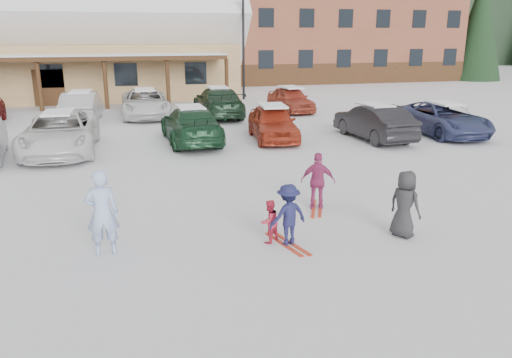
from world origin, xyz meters
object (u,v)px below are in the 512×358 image
object	(u,v)px
adult_skier	(102,213)
child_navy	(288,215)
parked_car_11	(218,102)
bystander_dark	(405,204)
parked_car_12	(291,99)
parked_car_10	(145,103)
child_magenta	(318,181)
parked_car_6	(443,119)
parked_car_5	(374,122)
day_lodge	(22,39)
lamp_post	(243,42)
parked_car_2	(60,133)
parked_car_3	(191,125)
parked_car_4	(273,123)
toddler_red	(269,221)
parked_car_9	(82,107)

from	to	relation	value
adult_skier	child_navy	size ratio (longest dim) A/B	1.33
parked_car_11	bystander_dark	bearing A→B (deg)	93.95
parked_car_12	parked_car_10	bearing A→B (deg)	173.77
adult_skier	child_magenta	world-z (taller)	adult_skier
child_magenta	bystander_dark	world-z (taller)	bystander_dark
parked_car_6	parked_car_5	bearing A→B (deg)	-176.04
day_lodge	parked_car_5	bearing A→B (deg)	-49.30
lamp_post	child_navy	distance (m)	24.38
parked_car_2	parked_car_3	size ratio (longest dim) A/B	1.09
parked_car_5	parked_car_11	world-z (taller)	parked_car_11
lamp_post	parked_car_11	bearing A→B (deg)	-113.73
child_navy	parked_car_5	world-z (taller)	parked_car_5
parked_car_5	parked_car_4	bearing A→B (deg)	-17.67
bystander_dark	parked_car_12	size ratio (longest dim) A/B	0.36
day_lodge	parked_car_12	world-z (taller)	day_lodge
adult_skier	parked_car_3	world-z (taller)	adult_skier
parked_car_12	parked_car_2	bearing A→B (deg)	-151.55
child_navy	parked_car_3	size ratio (longest dim) A/B	0.26
lamp_post	child_navy	world-z (taller)	lamp_post
bystander_dark	parked_car_3	size ratio (longest dim) A/B	0.30
parked_car_2	day_lodge	bearing A→B (deg)	103.05
adult_skier	toddler_red	bearing A→B (deg)	175.36
parked_car_9	child_magenta	bearing A→B (deg)	117.12
lamp_post	child_navy	size ratio (longest dim) A/B	4.97
child_magenta	adult_skier	bearing A→B (deg)	39.00
bystander_dark	parked_car_5	xyz separation A→B (m)	(4.30, 9.68, -0.01)
parked_car_12	child_navy	bearing A→B (deg)	-113.43
child_magenta	parked_car_10	distance (m)	16.31
parked_car_10	parked_car_12	bearing A→B (deg)	-1.24
day_lodge	parked_car_9	bearing A→B (deg)	-69.35
parked_car_3	parked_car_9	size ratio (longest dim) A/B	1.10
parked_car_10	parked_car_12	distance (m)	8.06
adult_skier	parked_car_9	distance (m)	16.75
child_magenta	parked_car_3	distance (m)	9.00
child_navy	parked_car_6	size ratio (longest dim) A/B	0.27
parked_car_3	parked_car_4	xyz separation A→B (m)	(3.37, -0.23, -0.01)
day_lodge	parked_car_11	bearing A→B (deg)	-46.12
child_magenta	parked_car_12	xyz separation A→B (m)	(4.53, 15.72, -0.04)
parked_car_5	parked_car_10	bearing A→B (deg)	-46.99
adult_skier	parked_car_3	distance (m)	10.69
parked_car_2	parked_car_6	size ratio (longest dim) A/B	1.09
child_navy	bystander_dark	xyz separation A→B (m)	(2.59, -0.20, 0.08)
child_magenta	parked_car_5	xyz separation A→B (m)	(5.46, 7.53, -0.00)
toddler_red	parked_car_4	distance (m)	10.73
parked_car_9	parked_car_6	bearing A→B (deg)	157.68
parked_car_4	parked_car_5	world-z (taller)	parked_car_5
bystander_dark	parked_car_6	distance (m)	12.53
parked_car_3	parked_car_4	size ratio (longest dim) A/B	1.19
child_magenta	child_navy	bearing A→B (deg)	76.89
child_magenta	bystander_dark	xyz separation A→B (m)	(1.16, -2.15, 0.01)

